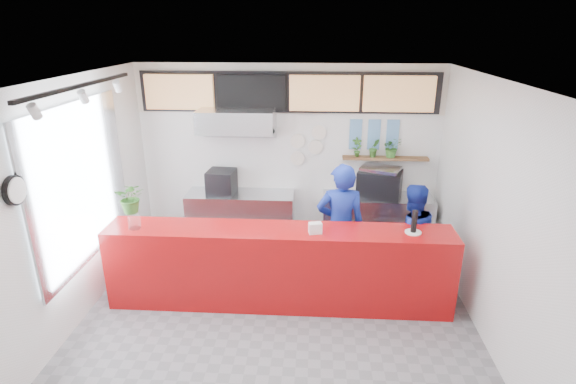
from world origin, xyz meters
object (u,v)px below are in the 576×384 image
at_px(panini_oven, 222,182).
at_px(staff_center, 340,227).
at_px(staff_right, 410,238).
at_px(pepper_mill, 414,221).
at_px(espresso_machine, 380,184).
at_px(service_counter, 279,267).

bearing_deg(panini_oven, staff_center, -28.75).
bearing_deg(staff_right, pepper_mill, 67.32).
height_order(panini_oven, pepper_mill, pepper_mill).
distance_m(staff_center, staff_right, 0.98).
height_order(espresso_machine, staff_center, staff_center).
relative_size(panini_oven, staff_center, 0.24).
relative_size(staff_right, pepper_mill, 5.48).
distance_m(staff_right, pepper_mill, 0.70).
relative_size(panini_oven, staff_right, 0.28).
height_order(service_counter, pepper_mill, pepper_mill).
height_order(panini_oven, staff_right, staff_right).
bearing_deg(staff_center, espresso_machine, -119.23).
relative_size(service_counter, pepper_mill, 15.70).
distance_m(panini_oven, pepper_mill, 3.34).
bearing_deg(staff_center, panini_oven, -34.61).
relative_size(espresso_machine, pepper_mill, 2.39).
xyz_separation_m(service_counter, staff_right, (1.78, 0.51, 0.24)).
height_order(espresso_machine, staff_right, staff_right).
bearing_deg(service_counter, espresso_machine, 50.03).
xyz_separation_m(service_counter, staff_center, (0.82, 0.52, 0.37)).
distance_m(panini_oven, espresso_machine, 2.62).
height_order(panini_oven, espresso_machine, espresso_machine).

